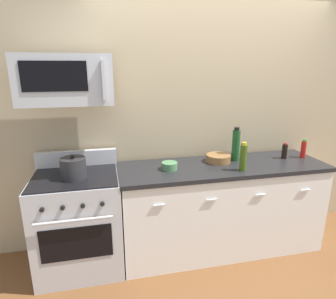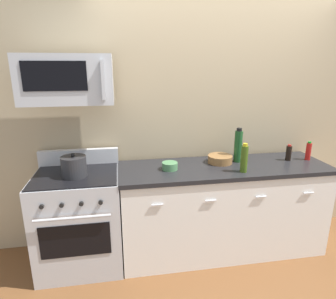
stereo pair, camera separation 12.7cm
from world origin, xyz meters
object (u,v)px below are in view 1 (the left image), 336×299
(microwave, at_px, (66,79))
(bottle_soy_sauce_dark, at_px, (285,151))
(bottle_wine_green, at_px, (236,145))
(bowl_green_glaze, at_px, (170,166))
(range_oven, at_px, (79,221))
(stockpot, at_px, (73,168))
(bowl_wooden_salad, at_px, (218,158))
(bottle_hot_sauce_red, at_px, (303,149))
(bottle_olive_oil, at_px, (243,157))

(microwave, bearing_deg, bottle_soy_sauce_dark, 0.20)
(bottle_wine_green, relative_size, bowl_green_glaze, 2.35)
(range_oven, distance_m, bottle_soy_sauce_dark, 2.17)
(range_oven, xyz_separation_m, stockpot, (0.00, -0.05, 0.54))
(bowl_wooden_salad, height_order, stockpot, stockpot)
(stockpot, bearing_deg, bowl_green_glaze, 2.49)
(bottle_hot_sauce_red, relative_size, bowl_wooden_salad, 0.79)
(bottle_soy_sauce_dark, relative_size, bowl_wooden_salad, 0.68)
(microwave, relative_size, bottle_hot_sauce_red, 3.85)
(bowl_wooden_salad, relative_size, bowl_green_glaze, 1.65)
(microwave, height_order, bottle_soy_sauce_dark, microwave)
(range_oven, relative_size, bottle_wine_green, 3.08)
(bottle_hot_sauce_red, distance_m, bowl_green_glaze, 1.46)
(bottle_wine_green, distance_m, stockpot, 1.58)
(range_oven, height_order, microwave, microwave)
(bottle_hot_sauce_red, height_order, stockpot, stockpot)
(bowl_green_glaze, bearing_deg, bottle_hot_sauce_red, 1.97)
(range_oven, xyz_separation_m, bottle_olive_oil, (1.51, -0.19, 0.58))
(bottle_wine_green, relative_size, stockpot, 1.60)
(range_oven, xyz_separation_m, microwave, (0.00, 0.04, 1.28))
(bottle_wine_green, distance_m, bowl_green_glaze, 0.74)
(bowl_wooden_salad, distance_m, stockpot, 1.40)
(bottle_hot_sauce_red, bearing_deg, bowl_wooden_salad, 176.42)
(microwave, height_order, stockpot, microwave)
(bottle_olive_oil, distance_m, bottle_wine_green, 0.30)
(microwave, distance_m, bottle_soy_sauce_dark, 2.24)
(microwave, height_order, bowl_green_glaze, microwave)
(range_oven, bearing_deg, stockpot, -90.00)
(bowl_wooden_salad, bearing_deg, bottle_wine_green, 2.30)
(range_oven, height_order, stockpot, stockpot)
(bowl_green_glaze, height_order, stockpot, stockpot)
(bottle_olive_oil, bearing_deg, microwave, 171.17)
(microwave, relative_size, bowl_wooden_salad, 3.05)
(bottle_hot_sauce_red, xyz_separation_m, bowl_green_glaze, (-1.46, -0.05, -0.06))
(bottle_soy_sauce_dark, bearing_deg, range_oven, -178.58)
(bottle_hot_sauce_red, relative_size, bottle_wine_green, 0.56)
(bottle_soy_sauce_dark, xyz_separation_m, bowl_wooden_salad, (-0.72, 0.04, -0.04))
(bottle_olive_oil, xyz_separation_m, bottle_soy_sauce_dark, (0.60, 0.24, -0.05))
(bottle_wine_green, distance_m, bowl_wooden_salad, 0.22)
(bowl_wooden_salad, distance_m, bowl_green_glaze, 0.54)
(bottle_olive_oil, xyz_separation_m, bowl_wooden_salad, (-0.13, 0.28, -0.09))
(range_oven, bearing_deg, microwave, 89.71)
(bottle_wine_green, bearing_deg, bottle_hot_sauce_red, -5.05)
(bowl_wooden_salad, bearing_deg, range_oven, -176.19)
(range_oven, distance_m, bowl_green_glaze, 0.99)
(bowl_wooden_salad, height_order, bowl_green_glaze, bowl_wooden_salad)
(bottle_olive_oil, bearing_deg, bottle_soy_sauce_dark, 22.13)
(range_oven, distance_m, bottle_hot_sauce_red, 2.38)
(bottle_olive_oil, bearing_deg, bowl_wooden_salad, 113.92)
(range_oven, distance_m, bowl_wooden_salad, 1.47)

